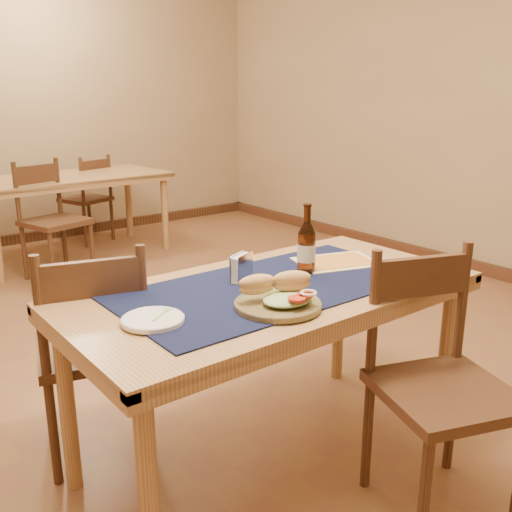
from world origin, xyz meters
TOP-DOWN VIEW (x-y plane):
  - room at (0.00, 0.00)m, footprint 6.04×7.04m
  - main_table at (0.00, -0.80)m, footprint 1.60×0.80m
  - placemat at (0.00, -0.80)m, footprint 1.20×0.60m
  - baseboard at (0.00, 0.00)m, footprint 6.00×7.00m
  - back_table at (0.49, 2.67)m, footprint 1.76×0.95m
  - chair_main_far at (-0.55, -0.34)m, footprint 0.53×0.53m
  - chair_main_near at (0.29, -1.37)m, footprint 0.56×0.56m
  - chair_back_near at (0.14, 2.15)m, footprint 0.54×0.54m
  - chair_back_far at (0.83, 3.10)m, footprint 0.51×0.51m
  - sandwich_plate at (-0.13, -0.99)m, footprint 0.30×0.30m
  - side_plate at (-0.53, -0.84)m, footprint 0.20×0.20m
  - fork at (-0.49, -0.83)m, footprint 0.10×0.08m
  - beer_bottle at (0.22, -0.76)m, footprint 0.08×0.08m
  - napkin_holder at (-0.06, -0.68)m, footprint 0.13×0.09m
  - menu_card at (0.42, -0.74)m, footprint 0.40×0.34m

SIDE VIEW (x-z plane):
  - baseboard at x=0.00m, z-range 0.00..0.10m
  - chair_back_far at x=0.83m, z-range 0.02..0.89m
  - chair_main_far at x=-0.55m, z-range 0.02..0.95m
  - chair_main_near at x=0.29m, z-range 0.02..0.96m
  - chair_back_near at x=0.14m, z-range 0.02..0.97m
  - main_table at x=0.00m, z-range 0.29..1.04m
  - back_table at x=0.49m, z-range 0.29..1.04m
  - placemat at x=0.00m, z-range 0.75..0.76m
  - menu_card at x=0.42m, z-range 0.76..0.76m
  - side_plate at x=-0.53m, z-range 0.76..0.77m
  - fork at x=-0.49m, z-range 0.77..0.77m
  - sandwich_plate at x=-0.13m, z-range 0.73..0.85m
  - napkin_holder at x=-0.06m, z-range 0.75..0.86m
  - beer_bottle at x=0.22m, z-range 0.72..1.00m
  - room at x=0.00m, z-range -0.02..2.82m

